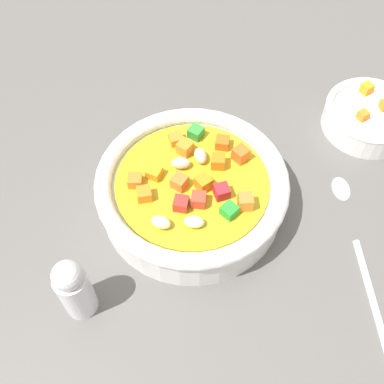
% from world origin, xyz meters
% --- Properties ---
extents(ground_plane, '(1.40, 1.40, 0.02)m').
position_xyz_m(ground_plane, '(0.00, 0.00, -0.01)').
color(ground_plane, '#565451').
extents(soup_bowl_main, '(0.21, 0.21, 0.06)m').
position_xyz_m(soup_bowl_main, '(0.00, 0.00, 0.03)').
color(soup_bowl_main, white).
rests_on(soup_bowl_main, ground_plane).
extents(spoon, '(0.13, 0.20, 0.01)m').
position_xyz_m(spoon, '(0.19, 0.04, 0.00)').
color(spoon, silver).
rests_on(spoon, ground_plane).
extents(side_bowl_small, '(0.12, 0.12, 0.04)m').
position_xyz_m(side_bowl_small, '(0.14, 0.22, 0.02)').
color(side_bowl_small, white).
rests_on(side_bowl_small, ground_plane).
extents(pepper_shaker, '(0.03, 0.03, 0.09)m').
position_xyz_m(pepper_shaker, '(-0.04, -0.16, 0.04)').
color(pepper_shaker, silver).
rests_on(pepper_shaker, ground_plane).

